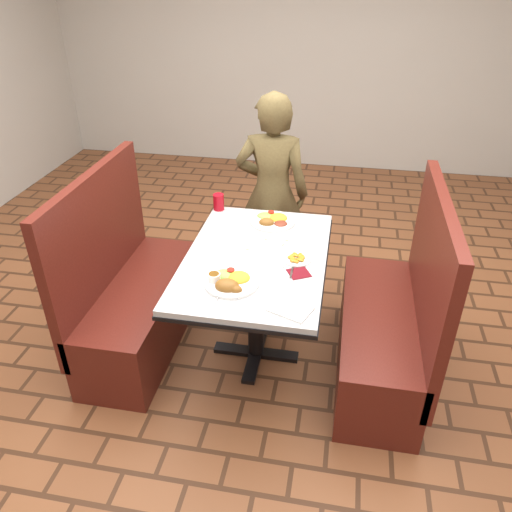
{
  "coord_description": "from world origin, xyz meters",
  "views": [
    {
      "loc": [
        0.45,
        -2.41,
        2.24
      ],
      "look_at": [
        0.0,
        0.0,
        0.75
      ],
      "focal_mm": 35.0,
      "sensor_mm": 36.0,
      "label": 1
    }
  ],
  "objects_px": {
    "dining_table": "(256,270)",
    "near_dinner_plate": "(230,279)",
    "booth_bench_left": "(134,300)",
    "plantain_plate": "(297,259)",
    "booth_bench_right": "(388,329)",
    "red_tumbler": "(219,202)",
    "far_dinner_plate": "(273,219)",
    "diner_person": "(272,194)"
  },
  "relations": [
    {
      "from": "booth_bench_right",
      "to": "near_dinner_plate",
      "type": "height_order",
      "value": "booth_bench_right"
    },
    {
      "from": "red_tumbler",
      "to": "far_dinner_plate",
      "type": "bearing_deg",
      "value": -17.28
    },
    {
      "from": "dining_table",
      "to": "near_dinner_plate",
      "type": "relative_size",
      "value": 4.17
    },
    {
      "from": "booth_bench_left",
      "to": "diner_person",
      "type": "distance_m",
      "value": 1.24
    },
    {
      "from": "red_tumbler",
      "to": "plantain_plate",
      "type": "bearing_deg",
      "value": -43.1
    },
    {
      "from": "dining_table",
      "to": "far_dinner_plate",
      "type": "xyz_separation_m",
      "value": [
        0.03,
        0.43,
        0.12
      ]
    },
    {
      "from": "diner_person",
      "to": "plantain_plate",
      "type": "distance_m",
      "value": 0.95
    },
    {
      "from": "booth_bench_right",
      "to": "red_tumbler",
      "type": "height_order",
      "value": "booth_bench_right"
    },
    {
      "from": "dining_table",
      "to": "far_dinner_plate",
      "type": "bearing_deg",
      "value": 86.09
    },
    {
      "from": "booth_bench_right",
      "to": "red_tumbler",
      "type": "bearing_deg",
      "value": 154.4
    },
    {
      "from": "far_dinner_plate",
      "to": "plantain_plate",
      "type": "height_order",
      "value": "far_dinner_plate"
    },
    {
      "from": "booth_bench_left",
      "to": "plantain_plate",
      "type": "distance_m",
      "value": 1.12
    },
    {
      "from": "booth_bench_right",
      "to": "plantain_plate",
      "type": "bearing_deg",
      "value": -179.74
    },
    {
      "from": "dining_table",
      "to": "near_dinner_plate",
      "type": "xyz_separation_m",
      "value": [
        -0.08,
        -0.31,
        0.13
      ]
    },
    {
      "from": "diner_person",
      "to": "red_tumbler",
      "type": "distance_m",
      "value": 0.47
    },
    {
      "from": "booth_bench_left",
      "to": "dining_table",
      "type": "bearing_deg",
      "value": 0.0
    },
    {
      "from": "far_dinner_plate",
      "to": "plantain_plate",
      "type": "bearing_deg",
      "value": -64.71
    },
    {
      "from": "red_tumbler",
      "to": "booth_bench_right",
      "type": "bearing_deg",
      "value": -25.6
    },
    {
      "from": "plantain_plate",
      "to": "red_tumbler",
      "type": "distance_m",
      "value": 0.82
    },
    {
      "from": "diner_person",
      "to": "near_dinner_plate",
      "type": "xyz_separation_m",
      "value": [
        -0.03,
        -1.21,
        0.04
      ]
    },
    {
      "from": "dining_table",
      "to": "booth_bench_left",
      "type": "distance_m",
      "value": 0.86
    },
    {
      "from": "diner_person",
      "to": "red_tumbler",
      "type": "relative_size",
      "value": 13.45
    },
    {
      "from": "diner_person",
      "to": "plantain_plate",
      "type": "height_order",
      "value": "diner_person"
    },
    {
      "from": "near_dinner_plate",
      "to": "far_dinner_plate",
      "type": "bearing_deg",
      "value": 81.57
    },
    {
      "from": "booth_bench_left",
      "to": "booth_bench_right",
      "type": "relative_size",
      "value": 1.0
    },
    {
      "from": "dining_table",
      "to": "diner_person",
      "type": "bearing_deg",
      "value": 93.12
    },
    {
      "from": "booth_bench_right",
      "to": "near_dinner_plate",
      "type": "distance_m",
      "value": 1.03
    },
    {
      "from": "dining_table",
      "to": "booth_bench_right",
      "type": "relative_size",
      "value": 1.01
    },
    {
      "from": "diner_person",
      "to": "near_dinner_plate",
      "type": "distance_m",
      "value": 1.21
    },
    {
      "from": "booth_bench_left",
      "to": "plantain_plate",
      "type": "bearing_deg",
      "value": -0.14
    },
    {
      "from": "near_dinner_plate",
      "to": "far_dinner_plate",
      "type": "xyz_separation_m",
      "value": [
        0.11,
        0.74,
        -0.01
      ]
    },
    {
      "from": "far_dinner_plate",
      "to": "plantain_plate",
      "type": "distance_m",
      "value": 0.48
    },
    {
      "from": "near_dinner_plate",
      "to": "plantain_plate",
      "type": "relative_size",
      "value": 1.79
    },
    {
      "from": "booth_bench_left",
      "to": "near_dinner_plate",
      "type": "relative_size",
      "value": 4.13
    },
    {
      "from": "diner_person",
      "to": "near_dinner_plate",
      "type": "relative_size",
      "value": 5.08
    },
    {
      "from": "booth_bench_right",
      "to": "far_dinner_plate",
      "type": "bearing_deg",
      "value": 150.56
    },
    {
      "from": "diner_person",
      "to": "red_tumbler",
      "type": "bearing_deg",
      "value": 47.63
    },
    {
      "from": "booth_bench_left",
      "to": "far_dinner_plate",
      "type": "relative_size",
      "value": 4.16
    },
    {
      "from": "booth_bench_right",
      "to": "near_dinner_plate",
      "type": "relative_size",
      "value": 4.13
    },
    {
      "from": "booth_bench_left",
      "to": "red_tumbler",
      "type": "bearing_deg",
      "value": 51.7
    },
    {
      "from": "near_dinner_plate",
      "to": "red_tumbler",
      "type": "bearing_deg",
      "value": 108.0
    },
    {
      "from": "booth_bench_left",
      "to": "diner_person",
      "type": "height_order",
      "value": "diner_person"
    }
  ]
}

